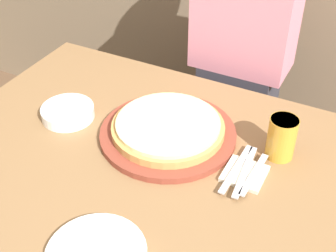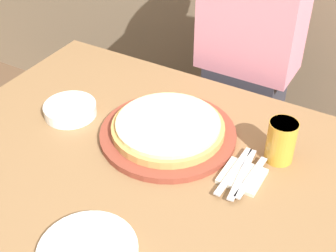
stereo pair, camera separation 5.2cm
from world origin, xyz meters
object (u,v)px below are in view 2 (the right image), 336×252
fork (234,171)px  spoon (251,177)px  side_bowl (70,110)px  dinner_plate (88,251)px  diner_person (246,76)px  pizza_on_board (168,130)px  dinner_knife (242,174)px  beer_glass (281,140)px

fork → spoon: 0.05m
fork → side_bowl: bearing=-179.9°
dinner_plate → diner_person: (-0.02, 1.00, -0.07)m
pizza_on_board → dinner_knife: size_ratio=1.92×
pizza_on_board → side_bowl: (-0.33, -0.06, -0.01)m
pizza_on_board → fork: size_ratio=1.93×
diner_person → dinner_plate: bearing=-89.0°
spoon → side_bowl: bearing=-179.9°
dinner_plate → fork: size_ratio=1.09×
beer_glass → dinner_knife: beer_glass is taller
dinner_knife → dinner_plate: bearing=-117.1°
fork → spoon: bearing=0.0°
dinner_plate → spoon: bearing=60.2°
spoon → fork: bearing=180.0°
dinner_plate → fork: dinner_plate is taller
dinner_plate → spoon: size_ratio=1.28×
dinner_knife → spoon: size_ratio=1.18×
fork → pizza_on_board: bearing=167.0°
dinner_plate → diner_person: size_ratio=0.18×
spoon → dinner_knife: bearing=180.0°
beer_glass → dinner_knife: size_ratio=0.59×
dinner_plate → pizza_on_board: bearing=96.7°
side_bowl → spoon: 0.61m
pizza_on_board → spoon: (0.29, -0.05, -0.01)m
beer_glass → dinner_plate: bearing=-116.6°
dinner_plate → fork: bearing=65.7°
beer_glass → spoon: beer_glass is taller
beer_glass → fork: bearing=-123.6°
beer_glass → spoon: (-0.03, -0.12, -0.05)m
dinner_knife → diner_person: (-0.22, 0.59, -0.08)m
dinner_plate → diner_person: bearing=91.0°
side_bowl → diner_person: 0.70m
beer_glass → spoon: size_ratio=0.70×
beer_glass → dinner_plate: beer_glass is taller
dinner_plate → spoon: 0.47m
beer_glass → diner_person: bearing=121.1°
dinner_plate → side_bowl: side_bowl is taller
side_bowl → diner_person: diner_person is taller
pizza_on_board → dinner_knife: (0.26, -0.05, -0.01)m
beer_glass → pizza_on_board: bearing=-167.7°
diner_person → spoon: bearing=-67.1°
side_bowl → diner_person: size_ratio=0.13×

